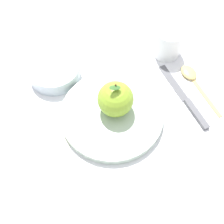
% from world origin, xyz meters
% --- Properties ---
extents(ground_plane, '(2.40, 2.40, 0.00)m').
position_xyz_m(ground_plane, '(0.00, 0.00, 0.00)').
color(ground_plane, silver).
extents(dinner_plate, '(0.23, 0.23, 0.02)m').
position_xyz_m(dinner_plate, '(0.01, -0.04, 0.01)').
color(dinner_plate, '#B2C6B2').
rests_on(dinner_plate, ground_plane).
extents(apple, '(0.08, 0.08, 0.09)m').
position_xyz_m(apple, '(-0.00, -0.03, 0.06)').
color(apple, '#8CB22D').
rests_on(apple, dinner_plate).
extents(side_bowl, '(0.12, 0.12, 0.04)m').
position_xyz_m(side_bowl, '(-0.06, -0.21, 0.02)').
color(side_bowl, silver).
rests_on(side_bowl, ground_plane).
extents(cup, '(0.07, 0.07, 0.07)m').
position_xyz_m(cup, '(-0.22, 0.04, 0.04)').
color(cup, white).
rests_on(cup, ground_plane).
extents(knife, '(0.16, 0.14, 0.01)m').
position_xyz_m(knife, '(-0.08, 0.12, 0.00)').
color(knife, '#59595E').
rests_on(knife, ground_plane).
extents(spoon, '(0.13, 0.12, 0.01)m').
position_xyz_m(spoon, '(-0.15, 0.12, 0.01)').
color(spoon, '#D8B766').
rests_on(spoon, ground_plane).
extents(linen_napkin, '(0.19, 0.17, 0.00)m').
position_xyz_m(linen_napkin, '(0.14, -0.15, 0.00)').
color(linen_napkin, silver).
rests_on(linen_napkin, ground_plane).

